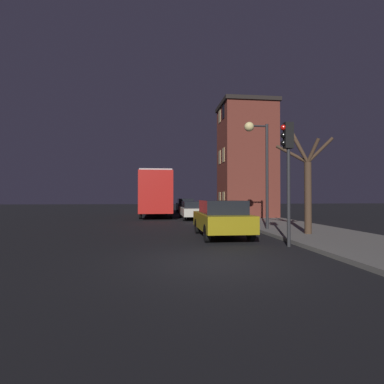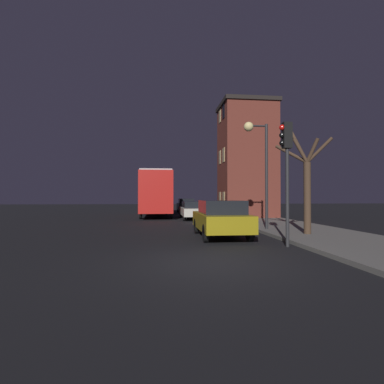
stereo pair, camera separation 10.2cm
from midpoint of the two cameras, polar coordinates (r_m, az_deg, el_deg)
name	(u,v)px [view 1 (the left image)]	position (r m, az deg, el deg)	size (l,w,h in m)	color
ground_plane	(212,262)	(8.17, 3.53, -13.15)	(120.00, 120.00, 0.00)	black
brick_building	(246,160)	(24.55, 10.20, 6.11)	(4.29, 4.05, 9.09)	brown
streetlamp	(258,151)	(15.17, 12.27, 7.73)	(1.20, 0.47, 5.25)	#28282B
traffic_light	(288,157)	(10.94, 17.49, 6.29)	(0.43, 0.24, 4.31)	#28282B
bare_tree	(306,182)	(13.80, 20.75, 1.88)	(1.83, 1.94, 4.62)	#473323
bus	(156,191)	(26.43, -6.97, 0.25)	(2.54, 9.67, 3.77)	red
car_near_lane	(222,218)	(12.84, 5.44, -4.91)	(1.90, 4.26, 1.57)	olive
car_mid_lane	(194,210)	(22.87, 0.21, -3.38)	(1.90, 4.70, 1.36)	beige
car_far_lane	(185,205)	(31.58, -1.38, -2.54)	(1.72, 3.98, 1.50)	black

